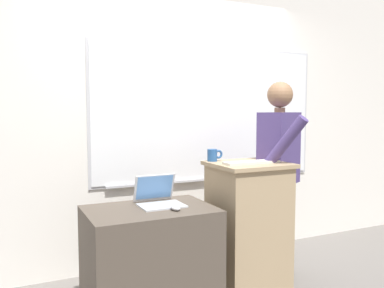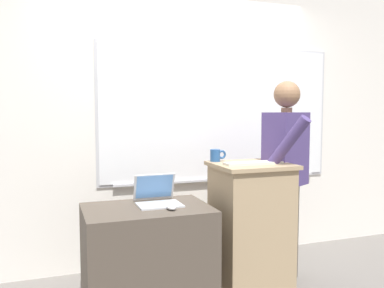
# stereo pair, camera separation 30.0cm
# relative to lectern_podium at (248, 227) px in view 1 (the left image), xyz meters

# --- Properties ---
(back_wall) EXTENTS (6.40, 0.17, 2.80)m
(back_wall) POSITION_rel_lectern_podium_xyz_m (-0.25, 0.91, 0.88)
(back_wall) COLOR silver
(back_wall) RESTS_ON ground_plane
(lectern_podium) EXTENTS (0.58, 0.53, 1.03)m
(lectern_podium) POSITION_rel_lectern_podium_xyz_m (0.00, 0.00, 0.00)
(lectern_podium) COLOR tan
(lectern_podium) RESTS_ON ground_plane
(side_desk) EXTENTS (0.88, 0.60, 0.77)m
(side_desk) POSITION_rel_lectern_podium_xyz_m (-0.83, -0.04, -0.14)
(side_desk) COLOR #4C4238
(side_desk) RESTS_ON ground_plane
(person_presenter) EXTENTS (0.59, 0.69, 1.68)m
(person_presenter) POSITION_rel_lectern_podium_xyz_m (0.39, 0.12, 0.45)
(person_presenter) COLOR brown
(person_presenter) RESTS_ON ground_plane
(laptop) EXTENTS (0.31, 0.30, 0.21)m
(laptop) POSITION_rel_lectern_podium_xyz_m (-0.74, 0.05, 0.31)
(laptop) COLOR #B7BABF
(laptop) RESTS_ON side_desk
(wireless_keyboard) EXTENTS (0.45, 0.12, 0.02)m
(wireless_keyboard) POSITION_rel_lectern_podium_xyz_m (-0.02, -0.07, 0.52)
(wireless_keyboard) COLOR beige
(wireless_keyboard) RESTS_ON lectern_podium
(computer_mouse_by_laptop) EXTENTS (0.06, 0.10, 0.03)m
(computer_mouse_by_laptop) POSITION_rel_lectern_podium_xyz_m (-0.69, -0.17, 0.26)
(computer_mouse_by_laptop) COLOR #BCBCC1
(computer_mouse_by_laptop) RESTS_ON side_desk
(coffee_mug) EXTENTS (0.13, 0.08, 0.10)m
(coffee_mug) POSITION_rel_lectern_podium_xyz_m (-0.21, 0.20, 0.56)
(coffee_mug) COLOR #234C84
(coffee_mug) RESTS_ON lectern_podium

